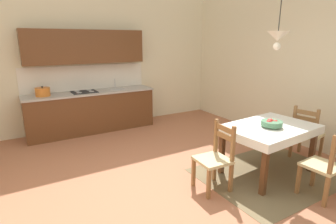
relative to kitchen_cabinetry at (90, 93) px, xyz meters
The scene contains 11 objects.
ground_plane 3.06m from the kitchen_cabinetry, 85.58° to the right, with size 6.65×6.97×0.10m, color #AD6B4C.
wall_back 1.24m from the kitchen_cabinetry, 55.83° to the left, with size 6.65×0.12×4.05m, color beige.
wall_right 4.56m from the kitchen_cabinetry, 41.35° to the right, with size 0.12×6.97×4.05m, color beige.
area_rug 4.00m from the kitchen_cabinetry, 63.20° to the right, with size 2.10×1.60×0.01m, color #746345.
kitchen_cabinetry is the anchor object (origin of this frame).
dining_table 3.82m from the kitchen_cabinetry, 62.52° to the right, with size 1.44×1.04×0.75m.
dining_chair_window_side 4.37m from the kitchen_cabinetry, 50.99° to the right, with size 0.49×0.49×0.93m.
dining_chair_tv_side 3.45m from the kitchen_cabinetry, 77.32° to the right, with size 0.44×0.44×0.93m.
dining_chair_camera_side 4.63m from the kitchen_cabinetry, 66.86° to the right, with size 0.44×0.44×0.93m.
fruit_bowl 3.85m from the kitchen_cabinetry, 63.48° to the right, with size 0.30×0.30×0.12m.
pendant_lamp 3.95m from the kitchen_cabinetry, 60.10° to the right, with size 0.32×0.32×0.80m.
Camera 1 is at (-1.73, -3.01, 1.99)m, focal length 28.98 mm.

